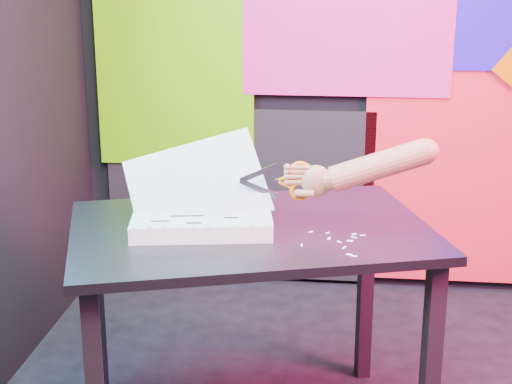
# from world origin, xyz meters

# --- Properties ---
(room) EXTENTS (3.01, 3.01, 2.71)m
(room) POSITION_xyz_m (0.00, 0.00, 1.35)
(room) COLOR #232228
(room) RESTS_ON ground
(backdrop) EXTENTS (2.88, 0.05, 2.08)m
(backdrop) POSITION_xyz_m (0.06, 1.46, 0.96)
(backdrop) COLOR red
(backdrop) RESTS_ON ground
(work_table) EXTENTS (1.28, 1.04, 0.75)m
(work_table) POSITION_xyz_m (-0.53, 0.15, 0.65)
(work_table) COLOR black
(work_table) RESTS_ON ground
(printout_stack) EXTENTS (0.50, 0.38, 0.32)m
(printout_stack) POSITION_xyz_m (-0.69, 0.13, 0.78)
(printout_stack) COLOR silver
(printout_stack) RESTS_ON work_table
(scissors) EXTENTS (0.22, 0.03, 0.13)m
(scissors) POSITION_xyz_m (-0.40, 0.16, 0.90)
(scissors) COLOR silver
(scissors) RESTS_ON printout_stack
(hand_forearm) EXTENTS (0.46, 0.11, 0.19)m
(hand_forearm) POSITION_xyz_m (-0.17, 0.18, 0.94)
(hand_forearm) COLOR #985F47
(hand_forearm) RESTS_ON work_table
(paper_clippings) EXTENTS (0.19, 0.20, 0.00)m
(paper_clippings) POSITION_xyz_m (-0.25, 0.04, 0.75)
(paper_clippings) COLOR white
(paper_clippings) RESTS_ON work_table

